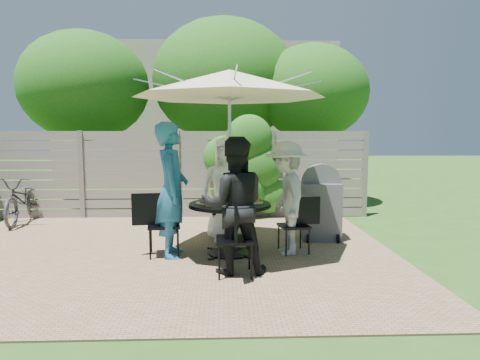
{
  "coord_description": "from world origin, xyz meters",
  "views": [
    {
      "loc": [
        0.98,
        -6.02,
        1.75
      ],
      "look_at": [
        1.22,
        0.32,
        1.09
      ],
      "focal_mm": 32.0,
      "sensor_mm": 36.0,
      "label": 1
    }
  ],
  "objects_px": {
    "person_left": "(172,190)",
    "plate_left": "(205,202)",
    "chair_right": "(295,237)",
    "coffee_cup": "(235,197)",
    "plate_front": "(231,205)",
    "glass_back": "(222,196)",
    "patio_table": "(230,219)",
    "chair_back": "(226,222)",
    "person_back": "(226,189)",
    "glass_right": "(247,197)",
    "plate_extra": "(244,205)",
    "bbq_grill": "(321,206)",
    "umbrella": "(229,84)",
    "plate_right": "(254,201)",
    "chair_front": "(235,254)",
    "plate_back": "(228,198)",
    "person_right": "(286,198)",
    "glass_front": "(238,201)",
    "chair_left": "(163,238)",
    "syrup_jug": "(225,197)",
    "person_front": "(234,206)",
    "bicycle": "(23,199)"
  },
  "relations": [
    {
      "from": "plate_extra",
      "to": "glass_back",
      "type": "height_order",
      "value": "glass_back"
    },
    {
      "from": "glass_right",
      "to": "patio_table",
      "type": "bearing_deg",
      "value": -155.07
    },
    {
      "from": "umbrella",
      "to": "plate_front",
      "type": "xyz_separation_m",
      "value": [
        0.02,
        -0.36,
        -1.68
      ]
    },
    {
      "from": "plate_extra",
      "to": "glass_right",
      "type": "distance_m",
      "value": 0.42
    },
    {
      "from": "person_left",
      "to": "plate_left",
      "type": "distance_m",
      "value": 0.5
    },
    {
      "from": "person_left",
      "to": "chair_right",
      "type": "xyz_separation_m",
      "value": [
        1.79,
        0.09,
        -0.72
      ]
    },
    {
      "from": "person_back",
      "to": "plate_extra",
      "type": "height_order",
      "value": "person_back"
    },
    {
      "from": "umbrella",
      "to": "bicycle",
      "type": "height_order",
      "value": "umbrella"
    },
    {
      "from": "person_back",
      "to": "plate_back",
      "type": "bearing_deg",
      "value": -90.0
    },
    {
      "from": "patio_table",
      "to": "chair_back",
      "type": "bearing_deg",
      "value": 92.9
    },
    {
      "from": "chair_back",
      "to": "glass_front",
      "type": "bearing_deg",
      "value": 6.91
    },
    {
      "from": "plate_front",
      "to": "chair_front",
      "type": "bearing_deg",
      "value": -87.12
    },
    {
      "from": "person_back",
      "to": "plate_back",
      "type": "xyz_separation_m",
      "value": [
        0.02,
        -0.47,
        -0.07
      ]
    },
    {
      "from": "plate_right",
      "to": "coffee_cup",
      "type": "height_order",
      "value": "coffee_cup"
    },
    {
      "from": "chair_left",
      "to": "syrup_jug",
      "type": "relative_size",
      "value": 5.84
    },
    {
      "from": "umbrella",
      "to": "glass_right",
      "type": "height_order",
      "value": "umbrella"
    },
    {
      "from": "plate_left",
      "to": "plate_front",
      "type": "xyz_separation_m",
      "value": [
        0.38,
        -0.34,
        0.0
      ]
    },
    {
      "from": "chair_right",
      "to": "person_right",
      "type": "distance_m",
      "value": 0.6
    },
    {
      "from": "person_right",
      "to": "glass_front",
      "type": "bearing_deg",
      "value": -70.3
    },
    {
      "from": "person_back",
      "to": "plate_right",
      "type": "relative_size",
      "value": 6.66
    },
    {
      "from": "glass_right",
      "to": "chair_right",
      "type": "bearing_deg",
      "value": -5.38
    },
    {
      "from": "plate_back",
      "to": "chair_front",
      "type": "bearing_deg",
      "value": -87.09
    },
    {
      "from": "person_front",
      "to": "glass_right",
      "type": "height_order",
      "value": "person_front"
    },
    {
      "from": "chair_left",
      "to": "chair_right",
      "type": "relative_size",
      "value": 1.11
    },
    {
      "from": "person_left",
      "to": "plate_front",
      "type": "distance_m",
      "value": 0.92
    },
    {
      "from": "chair_left",
      "to": "chair_right",
      "type": "bearing_deg",
      "value": -4.27
    },
    {
      "from": "chair_front",
      "to": "umbrella",
      "type": "bearing_deg",
      "value": 2.05
    },
    {
      "from": "plate_extra",
      "to": "bicycle",
      "type": "height_order",
      "value": "bicycle"
    },
    {
      "from": "plate_back",
      "to": "plate_extra",
      "type": "xyz_separation_m",
      "value": [
        0.21,
        -0.65,
        0.0
      ]
    },
    {
      "from": "person_left",
      "to": "plate_left",
      "type": "bearing_deg",
      "value": -90.0
    },
    {
      "from": "plate_front",
      "to": "glass_back",
      "type": "distance_m",
      "value": 0.63
    },
    {
      "from": "coffee_cup",
      "to": "plate_front",
      "type": "bearing_deg",
      "value": -96.85
    },
    {
      "from": "plate_left",
      "to": "plate_extra",
      "type": "height_order",
      "value": "same"
    },
    {
      "from": "chair_right",
      "to": "plate_front",
      "type": "height_order",
      "value": "chair_right"
    },
    {
      "from": "plate_left",
      "to": "glass_back",
      "type": "xyz_separation_m",
      "value": [
        0.24,
        0.27,
        0.05
      ]
    },
    {
      "from": "umbrella",
      "to": "plate_front",
      "type": "height_order",
      "value": "umbrella"
    },
    {
      "from": "chair_back",
      "to": "person_front",
      "type": "relative_size",
      "value": 0.56
    },
    {
      "from": "umbrella",
      "to": "plate_right",
      "type": "xyz_separation_m",
      "value": [
        0.36,
        0.02,
        -1.68
      ]
    },
    {
      "from": "chair_back",
      "to": "plate_front",
      "type": "bearing_deg",
      "value": 2.03
    },
    {
      "from": "person_left",
      "to": "person_right",
      "type": "xyz_separation_m",
      "value": [
        1.66,
        0.08,
        -0.14
      ]
    },
    {
      "from": "patio_table",
      "to": "chair_left",
      "type": "xyz_separation_m",
      "value": [
        -0.96,
        -0.05,
        -0.26
      ]
    },
    {
      "from": "person_left",
      "to": "glass_back",
      "type": "relative_size",
      "value": 13.89
    },
    {
      "from": "plate_extra",
      "to": "bbq_grill",
      "type": "bearing_deg",
      "value": 40.21
    },
    {
      "from": "person_back",
      "to": "glass_back",
      "type": "distance_m",
      "value": 0.58
    },
    {
      "from": "chair_back",
      "to": "bbq_grill",
      "type": "xyz_separation_m",
      "value": [
        1.58,
        -0.13,
        0.29
      ]
    },
    {
      "from": "glass_back",
      "to": "person_right",
      "type": "bearing_deg",
      "value": -12.59
    },
    {
      "from": "person_back",
      "to": "glass_right",
      "type": "relative_size",
      "value": 12.38
    },
    {
      "from": "plate_extra",
      "to": "patio_table",
      "type": "bearing_deg",
      "value": 123.9
    },
    {
      "from": "person_back",
      "to": "bbq_grill",
      "type": "bearing_deg",
      "value": -2.68
    },
    {
      "from": "person_front",
      "to": "plate_right",
      "type": "relative_size",
      "value": 6.69
    }
  ]
}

